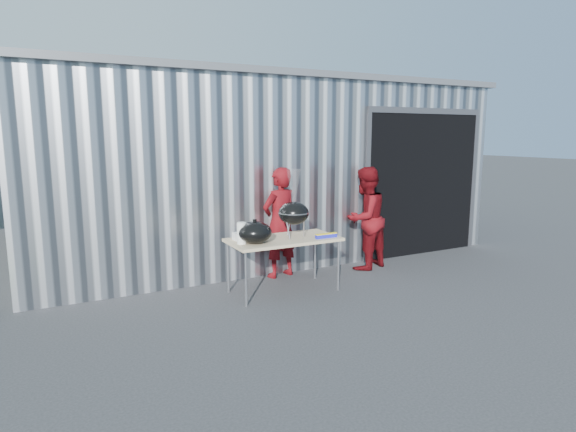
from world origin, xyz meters
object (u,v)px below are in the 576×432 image
kettle_grill (294,207)px  person_cook (280,223)px  person_bystander (365,218)px  folding_table (284,241)px

kettle_grill → person_cook: (0.13, 0.68, -0.34)m
kettle_grill → person_bystander: size_ratio=0.57×
folding_table → person_bystander: (1.69, 0.45, 0.11)m
folding_table → person_cook: person_cook is taller
kettle_grill → folding_table: bearing=178.3°
folding_table → person_cook: bearing=67.4°
person_cook → person_bystander: person_cook is taller
kettle_grill → person_bystander: 1.64m
person_cook → kettle_grill: bearing=66.1°
person_bystander → folding_table: bearing=-3.3°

